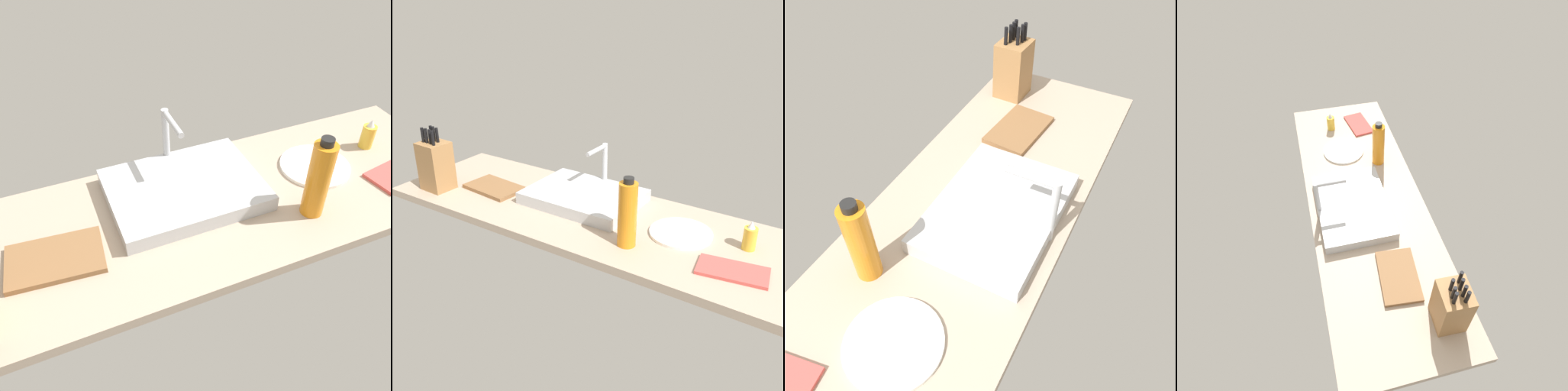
% 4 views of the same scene
% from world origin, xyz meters
% --- Properties ---
extents(countertop_slab, '(1.83, 0.60, 0.04)m').
position_xyz_m(countertop_slab, '(0.00, 0.00, 0.02)').
color(countertop_slab, tan).
rests_on(countertop_slab, ground).
extents(sink_basin, '(0.48, 0.35, 0.05)m').
position_xyz_m(sink_basin, '(-0.06, 0.08, 0.06)').
color(sink_basin, '#B7BABF').
rests_on(sink_basin, countertop_slab).
extents(faucet, '(0.06, 0.16, 0.23)m').
position_xyz_m(faucet, '(-0.06, 0.23, 0.17)').
color(faucet, '#B7BABF').
rests_on(faucet, countertop_slab).
extents(knife_block, '(0.13, 0.12, 0.29)m').
position_xyz_m(knife_block, '(-0.72, -0.17, 0.15)').
color(knife_block, '#9E7042').
rests_on(knife_block, countertop_slab).
extents(cutting_board, '(0.28, 0.19, 0.02)m').
position_xyz_m(cutting_board, '(-0.49, -0.04, 0.04)').
color(cutting_board, brown).
rests_on(cutting_board, countertop_slab).
extents(water_bottle, '(0.07, 0.07, 0.27)m').
position_xyz_m(water_bottle, '(0.27, -0.14, 0.16)').
color(water_bottle, orange).
rests_on(water_bottle, countertop_slab).
extents(dinner_plate, '(0.24, 0.24, 0.01)m').
position_xyz_m(dinner_plate, '(0.42, 0.04, 0.04)').
color(dinner_plate, white).
rests_on(dinner_plate, countertop_slab).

